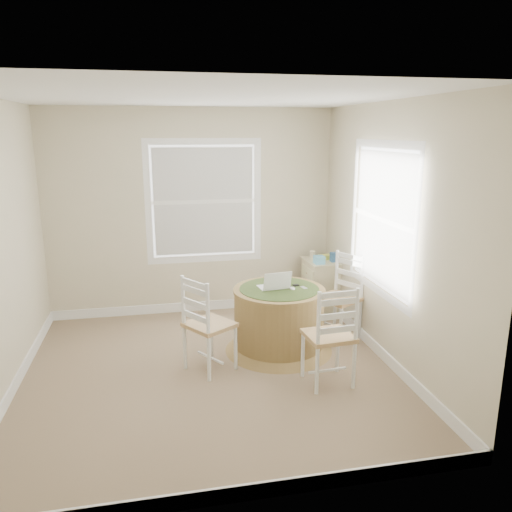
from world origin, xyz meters
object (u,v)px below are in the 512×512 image
object	(u,v)px
chair_left	(210,324)
corner_chest	(320,286)
chair_near	(329,335)
laptop	(274,286)
round_table	(279,317)
chair_right	(339,298)

from	to	relation	value
chair_left	corner_chest	bearing A→B (deg)	-84.03
chair_near	laptop	bearing A→B (deg)	-73.26
round_table	laptop	distance (m)	0.35
chair_left	chair_near	distance (m)	1.16
chair_near	laptop	xyz separation A→B (m)	(-0.32, 0.82, 0.25)
round_table	laptop	world-z (taller)	laptop
chair_near	chair_right	world-z (taller)	same
chair_left	corner_chest	world-z (taller)	chair_left
chair_near	chair_right	size ratio (longest dim) A/B	1.00
chair_left	chair_near	size ratio (longest dim) A/B	1.00
round_table	corner_chest	size ratio (longest dim) A/B	1.67
chair_left	chair_near	world-z (taller)	same
round_table	chair_near	distance (m)	0.85
laptop	corner_chest	size ratio (longest dim) A/B	0.48
round_table	chair_left	bearing A→B (deg)	-171.66
chair_near	chair_right	distance (m)	1.10
round_table	corner_chest	xyz separation A→B (m)	(0.82, 1.04, -0.03)
chair_right	chair_left	bearing A→B (deg)	-101.87
laptop	chair_right	bearing A→B (deg)	-175.44
laptop	chair_near	bearing A→B (deg)	103.95
chair_left	chair_right	xyz separation A→B (m)	(1.52, 0.50, 0.00)
chair_left	corner_chest	size ratio (longest dim) A/B	1.37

